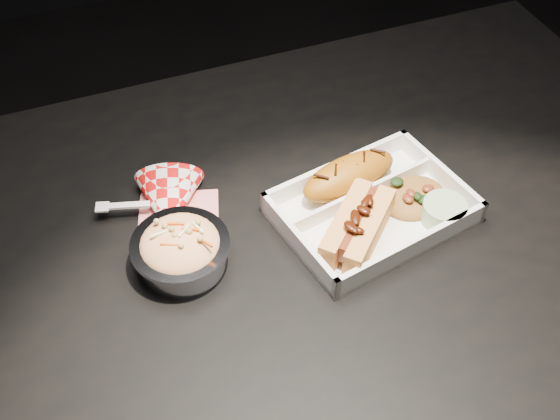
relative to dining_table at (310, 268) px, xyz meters
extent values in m
cube|color=black|center=(0.00, 0.00, 0.08)|extent=(1.20, 0.80, 0.03)
cylinder|color=black|center=(0.55, 0.35, -0.30)|extent=(0.05, 0.05, 0.72)
cube|color=white|center=(0.08, -0.01, 0.09)|extent=(0.28, 0.22, 0.01)
cube|color=white|center=(0.07, 0.07, 0.11)|extent=(0.25, 0.05, 0.04)
cube|color=white|center=(0.10, -0.10, 0.11)|extent=(0.25, 0.05, 0.04)
cube|color=white|center=(-0.03, -0.04, 0.11)|extent=(0.04, 0.18, 0.04)
cube|color=white|center=(0.20, 0.01, 0.11)|extent=(0.04, 0.18, 0.04)
cube|color=white|center=(0.08, 0.01, 0.11)|extent=(0.23, 0.05, 0.03)
ellipsoid|color=#A25C10|center=(0.07, 0.04, 0.12)|extent=(0.16, 0.09, 0.05)
cube|color=#E99D4F|center=(0.06, -0.06, 0.12)|extent=(0.12, 0.11, 0.04)
cube|color=#E99D4F|center=(0.03, -0.03, 0.12)|extent=(0.12, 0.11, 0.04)
cylinder|color=maroon|center=(0.04, -0.05, 0.13)|extent=(0.10, 0.10, 0.03)
ellipsoid|color=#9B652D|center=(0.15, -0.01, 0.11)|extent=(0.11, 0.10, 0.03)
cylinder|color=#9EBA8D|center=(0.17, -0.06, 0.11)|extent=(0.06, 0.06, 0.03)
cylinder|color=silver|center=(-0.18, 0.00, 0.11)|extent=(0.11, 0.11, 0.04)
cylinder|color=silver|center=(-0.18, 0.00, 0.13)|extent=(0.13, 0.13, 0.01)
ellipsoid|color=beige|center=(-0.18, 0.00, 0.13)|extent=(0.10, 0.10, 0.04)
cube|color=red|center=(-0.16, 0.09, 0.09)|extent=(0.13, 0.12, 0.00)
cone|color=red|center=(-0.17, 0.10, 0.11)|extent=(0.13, 0.13, 0.10)
cube|color=white|center=(-0.23, 0.11, 0.11)|extent=(0.06, 0.03, 0.00)
cube|color=white|center=(-0.26, 0.12, 0.11)|extent=(0.02, 0.02, 0.00)
camera|label=1|loc=(-0.27, -0.58, 0.81)|focal=45.00mm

